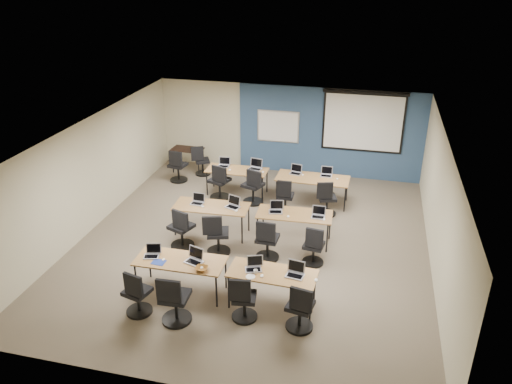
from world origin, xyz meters
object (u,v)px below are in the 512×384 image
(training_table_front_left, at_px, (180,262))
(task_chair_0, at_px, (137,296))
(training_table_back_right, at_px, (313,179))
(training_table_front_right, at_px, (272,275))
(laptop_6, at_px, (276,209))
(task_chair_7, at_px, (314,249))
(whiteboard, at_px, (278,127))
(laptop_11, at_px, (326,174))
(projector_screen, at_px, (363,118))
(training_table_mid_right, at_px, (294,215))
(laptop_5, at_px, (233,204))
(utility_table, at_px, (187,151))
(training_table_mid_left, at_px, (211,208))
(task_chair_3, at_px, (300,311))
(laptop_0, at_px, (152,253))
(task_chair_8, at_px, (220,185))
(laptop_1, at_px, (195,258))
(spare_chair_b, at_px, (178,168))
(task_chair_9, at_px, (253,189))
(task_chair_2, at_px, (243,302))
(task_chair_11, at_px, (326,201))
(laptop_7, at_px, (318,214))
(laptop_10, at_px, (296,171))
(laptop_2, at_px, (254,266))
(task_chair_10, at_px, (285,199))
(laptop_4, at_px, (198,201))
(task_chair_5, at_px, (217,237))
(laptop_3, at_px, (295,272))
(laptop_8, at_px, (224,164))
(training_table_back_left, at_px, (237,171))
(task_chair_6, at_px, (267,243))
(task_chair_4, at_px, (181,231))
(task_chair_1, at_px, (174,303))

(training_table_front_left, xyz_separation_m, task_chair_0, (-0.53, -0.86, -0.28))
(training_table_back_right, bearing_deg, training_table_front_right, -90.48)
(laptop_6, relative_size, task_chair_7, 0.33)
(whiteboard, distance_m, laptop_11, 2.51)
(whiteboard, relative_size, projector_screen, 0.53)
(training_table_mid_right, xyz_separation_m, laptop_5, (-1.47, 0.01, 0.11))
(training_table_back_right, relative_size, utility_table, 2.03)
(training_table_mid_left, bearing_deg, task_chair_3, -51.29)
(training_table_mid_right, bearing_deg, laptop_0, -137.77)
(laptop_0, distance_m, task_chair_8, 4.24)
(laptop_1, relative_size, spare_chair_b, 0.33)
(laptop_0, bearing_deg, task_chair_9, 61.63)
(laptop_0, bearing_deg, task_chair_8, 74.74)
(training_table_back_right, distance_m, task_chair_2, 5.21)
(task_chair_2, distance_m, task_chair_11, 4.62)
(laptop_7, relative_size, laptop_10, 0.98)
(projector_screen, height_order, laptop_2, projector_screen)
(task_chair_10, bearing_deg, utility_table, 148.50)
(laptop_4, relative_size, task_chair_5, 0.30)
(laptop_3, bearing_deg, laptop_0, -171.54)
(training_table_front_right, xyz_separation_m, laptop_2, (-0.37, 0.05, 0.11))
(training_table_front_right, relative_size, laptop_7, 5.46)
(laptop_8, distance_m, task_chair_9, 1.28)
(training_table_front_right, height_order, laptop_6, laptop_6)
(laptop_6, bearing_deg, laptop_11, 56.50)
(task_chair_0, relative_size, utility_table, 1.02)
(training_table_back_left, bearing_deg, task_chair_3, -63.80)
(training_table_mid_right, xyz_separation_m, task_chair_11, (0.58, 1.50, -0.28))
(training_table_front_left, distance_m, laptop_10, 5.04)
(training_table_back_left, bearing_deg, training_table_mid_right, -48.44)
(task_chair_9, bearing_deg, training_table_mid_right, -30.32)
(task_chair_6, bearing_deg, task_chair_7, 3.68)
(laptop_3, height_order, utility_table, laptop_3)
(task_chair_7, bearing_deg, training_table_mid_left, 170.29)
(projector_screen, height_order, task_chair_3, projector_screen)
(laptop_11, distance_m, utility_table, 4.52)
(training_table_mid_right, height_order, laptop_0, laptop_0)
(laptop_1, height_order, task_chair_7, laptop_1)
(laptop_4, height_order, laptop_8, laptop_8)
(projector_screen, distance_m, training_table_back_left, 3.97)
(laptop_0, relative_size, task_chair_4, 0.29)
(task_chair_1, xyz_separation_m, laptop_7, (2.17, 3.36, 0.36))
(task_chair_1, relative_size, laptop_11, 3.32)
(task_chair_9, bearing_deg, task_chair_8, -163.01)
(whiteboard, distance_m, task_chair_5, 5.20)
(laptop_10, bearing_deg, laptop_4, -118.93)
(task_chair_1, distance_m, task_chair_8, 5.21)
(training_table_mid_right, relative_size, task_chair_2, 1.80)
(task_chair_6, bearing_deg, task_chair_9, 111.74)
(training_table_back_right, height_order, task_chair_4, task_chair_4)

